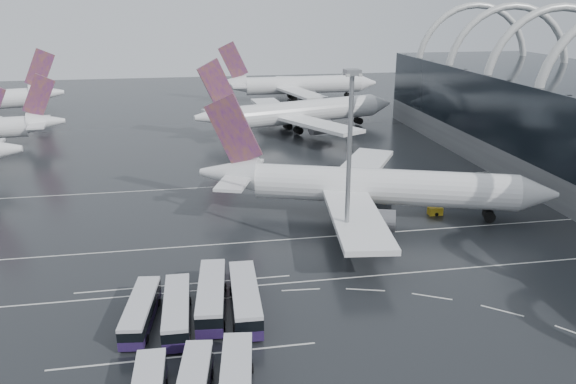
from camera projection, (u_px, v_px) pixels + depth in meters
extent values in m
plane|color=black|center=(360.00, 270.00, 77.81)|extent=(420.00, 420.00, 0.00)
torus|color=silver|center=(552.00, 82.00, 125.15)|extent=(33.80, 1.80, 33.80)
torus|color=silver|center=(507.00, 72.00, 142.84)|extent=(33.80, 1.80, 33.80)
torus|color=silver|center=(471.00, 64.00, 160.53)|extent=(33.80, 1.80, 33.80)
cube|color=silver|center=(364.00, 276.00, 75.94)|extent=(120.00, 0.25, 0.01)
cube|color=silver|center=(338.00, 236.00, 88.98)|extent=(120.00, 0.25, 0.01)
cube|color=silver|center=(303.00, 182.00, 115.05)|extent=(120.00, 0.25, 0.01)
cube|color=silver|center=(185.00, 356.00, 59.00)|extent=(28.00, 0.25, 0.01)
cube|color=silver|center=(185.00, 284.00, 73.90)|extent=(28.00, 0.25, 0.01)
cylinder|color=white|center=(384.00, 187.00, 95.50)|extent=(43.35, 19.85, 6.07)
cone|color=white|center=(538.00, 194.00, 91.84)|extent=(7.90, 7.77, 6.07)
cone|color=white|center=(229.00, 173.00, 99.11)|extent=(11.87, 9.12, 6.07)
cube|color=#4F1B75|center=(233.00, 131.00, 96.43)|extent=(9.75, 3.85, 12.87)
cube|color=white|center=(241.00, 174.00, 98.81)|extent=(10.54, 19.36, 0.52)
cube|color=white|center=(356.00, 216.00, 84.09)|extent=(10.38, 26.86, 0.84)
cube|color=white|center=(361.00, 167.00, 108.54)|extent=(19.70, 26.23, 0.84)
cylinder|color=slate|center=(376.00, 220.00, 87.67)|extent=(6.60, 5.23, 3.56)
cylinder|color=slate|center=(377.00, 183.00, 105.27)|extent=(6.60, 5.23, 3.56)
cube|color=black|center=(358.00, 208.00, 97.47)|extent=(14.05, 10.39, 2.30)
cylinder|color=white|center=(307.00, 111.00, 158.25)|extent=(43.90, 18.89, 6.32)
cone|color=white|center=(380.00, 104.00, 169.05)|extent=(8.10, 7.96, 6.32)
cone|color=white|center=(214.00, 116.00, 146.16)|extent=(12.28, 9.23, 6.32)
cube|color=#4F1B75|center=(217.00, 85.00, 143.99)|extent=(10.24, 3.69, 13.41)
cube|color=white|center=(222.00, 115.00, 147.09)|extent=(10.43, 20.21, 0.55)
cube|color=white|center=(317.00, 124.00, 145.11)|extent=(19.89, 27.55, 0.87)
cube|color=white|center=(272.00, 107.00, 168.09)|extent=(9.97, 27.82, 0.87)
cylinder|color=slate|center=(321.00, 127.00, 150.36)|extent=(6.82, 5.30, 3.71)
cylinder|color=slate|center=(288.00, 115.00, 166.91)|extent=(6.82, 5.30, 3.71)
cube|color=black|center=(293.00, 128.00, 157.81)|extent=(14.55, 10.50, 2.40)
cylinder|color=white|center=(304.00, 85.00, 206.74)|extent=(42.84, 7.41, 6.37)
cone|color=white|center=(367.00, 83.00, 211.31)|extent=(6.74, 6.53, 6.37)
cone|color=white|center=(231.00, 84.00, 201.40)|extent=(11.14, 6.64, 6.37)
cube|color=#4F1B75|center=(233.00, 61.00, 198.95)|extent=(10.59, 0.92, 13.50)
cube|color=white|center=(237.00, 84.00, 201.81)|extent=(5.42, 19.88, 0.55)
cube|color=white|center=(300.00, 93.00, 193.41)|extent=(13.84, 28.49, 0.88)
cube|color=white|center=(285.00, 82.00, 218.86)|extent=(12.61, 28.40, 0.88)
cylinder|color=slate|center=(307.00, 96.00, 198.23)|extent=(6.13, 3.88, 3.73)
cylinder|color=slate|center=(295.00, 88.00, 216.56)|extent=(6.13, 3.88, 3.73)
cube|color=black|center=(292.00, 97.00, 207.35)|extent=(13.35, 7.35, 2.42)
cone|color=white|center=(46.00, 122.00, 144.74)|extent=(9.71, 6.34, 5.31)
cube|color=#4F1B75|center=(39.00, 96.00, 142.29)|extent=(8.82, 1.57, 11.25)
cube|color=white|center=(39.00, 122.00, 144.25)|extent=(6.01, 16.84, 0.46)
cone|color=white|center=(47.00, 93.00, 183.05)|extent=(11.83, 8.61, 6.16)
cube|color=#4F1B75|center=(40.00, 69.00, 180.08)|extent=(10.08, 3.16, 13.07)
cube|color=white|center=(40.00, 93.00, 182.23)|extent=(9.38, 19.72, 0.53)
cube|color=#20123A|center=(141.00, 317.00, 64.73)|extent=(4.09, 12.24, 1.02)
cube|color=black|center=(141.00, 309.00, 64.37)|extent=(4.11, 12.01, 1.20)
cube|color=silver|center=(140.00, 302.00, 64.10)|extent=(4.09, 12.24, 0.42)
cylinder|color=black|center=(147.00, 338.00, 61.29)|extent=(0.43, 0.96, 0.92)
cylinder|color=black|center=(123.00, 339.00, 61.15)|extent=(0.43, 0.96, 0.92)
cylinder|color=black|center=(158.00, 303.00, 68.54)|extent=(0.43, 0.96, 0.92)
cylinder|color=black|center=(137.00, 303.00, 68.41)|extent=(0.43, 0.96, 0.92)
cube|color=#20123A|center=(177.00, 317.00, 64.68)|extent=(3.03, 12.80, 1.08)
cube|color=black|center=(177.00, 308.00, 64.29)|extent=(3.09, 12.54, 1.28)
cube|color=silver|center=(176.00, 301.00, 64.01)|extent=(3.03, 12.80, 0.44)
cylinder|color=black|center=(189.00, 339.00, 61.20)|extent=(0.36, 0.99, 0.98)
cylinder|color=black|center=(164.00, 341.00, 60.79)|extent=(0.36, 0.99, 0.98)
cylinder|color=black|center=(190.00, 301.00, 68.82)|extent=(0.36, 0.99, 0.98)
cylinder|color=black|center=(167.00, 303.00, 68.41)|extent=(0.36, 0.99, 0.98)
cube|color=#20123A|center=(212.00, 303.00, 67.58)|extent=(4.21, 13.96, 1.16)
cube|color=black|center=(211.00, 293.00, 67.17)|extent=(4.24, 13.69, 1.37)
cube|color=silver|center=(211.00, 286.00, 66.87)|extent=(4.21, 13.96, 0.48)
cylinder|color=black|center=(223.00, 325.00, 63.70)|extent=(0.46, 1.08, 1.06)
cylinder|color=black|center=(197.00, 326.00, 63.45)|extent=(0.46, 1.08, 1.06)
cylinder|color=black|center=(225.00, 287.00, 71.99)|extent=(0.46, 1.08, 1.06)
cylinder|color=black|center=(202.00, 288.00, 71.74)|extent=(0.46, 1.08, 1.06)
cube|color=#20123A|center=(245.00, 305.00, 67.07)|extent=(3.48, 13.91, 1.17)
cube|color=black|center=(245.00, 295.00, 66.65)|extent=(3.54, 13.64, 1.38)
cube|color=silver|center=(245.00, 288.00, 66.35)|extent=(3.48, 13.91, 0.48)
cylinder|color=black|center=(261.00, 327.00, 63.27)|extent=(0.40, 1.07, 1.06)
cylinder|color=black|center=(235.00, 329.00, 62.87)|extent=(0.40, 1.07, 1.06)
cylinder|color=black|center=(254.00, 289.00, 71.55)|extent=(0.40, 1.07, 1.06)
cylinder|color=black|center=(231.00, 291.00, 71.15)|extent=(0.40, 1.07, 1.06)
cylinder|color=black|center=(166.00, 384.00, 54.05)|extent=(0.36, 0.96, 0.95)
cube|color=silver|center=(192.00, 380.00, 51.09)|extent=(4.27, 12.25, 0.42)
cylinder|color=black|center=(211.00, 374.00, 55.51)|extent=(0.44, 0.96, 0.92)
cylinder|color=black|center=(185.00, 374.00, 55.42)|extent=(0.44, 0.96, 0.92)
cube|color=black|center=(236.00, 382.00, 51.84)|extent=(4.43, 12.88, 1.29)
cube|color=silver|center=(236.00, 374.00, 51.56)|extent=(4.40, 13.13, 0.45)
cylinder|color=black|center=(252.00, 368.00, 56.32)|extent=(0.46, 1.03, 0.99)
cylinder|color=black|center=(224.00, 369.00, 56.18)|extent=(0.46, 1.03, 0.99)
cylinder|color=gray|center=(349.00, 169.00, 78.29)|extent=(0.65, 0.65, 26.16)
cube|color=gray|center=(352.00, 72.00, 73.94)|extent=(2.06, 2.06, 0.75)
cube|color=silver|center=(352.00, 74.00, 74.03)|extent=(1.87, 1.87, 0.37)
cube|color=gold|center=(435.00, 211.00, 97.57)|extent=(2.41, 1.42, 1.31)
cube|color=slate|center=(432.00, 187.00, 110.62)|extent=(1.91, 1.13, 1.04)
cube|color=gold|center=(373.00, 224.00, 92.05)|extent=(2.06, 1.22, 1.12)
cube|color=slate|center=(465.00, 197.00, 104.20)|extent=(2.48, 1.46, 1.35)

